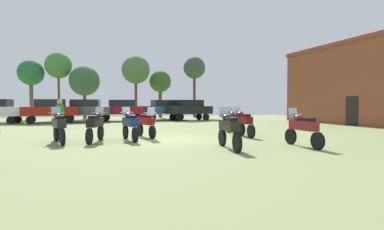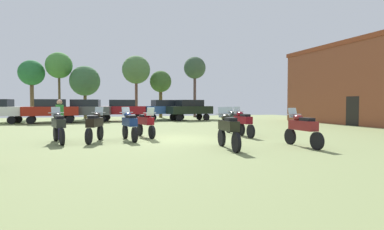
{
  "view_description": "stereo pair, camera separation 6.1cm",
  "coord_description": "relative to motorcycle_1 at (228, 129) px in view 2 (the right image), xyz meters",
  "views": [
    {
      "loc": [
        -3.33,
        -13.9,
        1.66
      ],
      "look_at": [
        2.95,
        5.67,
        0.9
      ],
      "focal_mm": 28.98,
      "sensor_mm": 36.0,
      "label": 1
    },
    {
      "loc": [
        -3.27,
        -13.92,
        1.66
      ],
      "look_at": [
        2.95,
        5.67,
        0.9
      ],
      "focal_mm": 28.98,
      "sensor_mm": 36.0,
      "label": 2
    }
  ],
  "objects": [
    {
      "name": "ground_plane",
      "position": [
        -1.34,
        3.7,
        -0.75
      ],
      "size": [
        44.0,
        52.0,
        0.02
      ],
      "color": "#788551"
    },
    {
      "name": "motorcycle_1",
      "position": [
        0.0,
        0.0,
        0.0
      ],
      "size": [
        0.62,
        2.3,
        1.51
      ],
      "rotation": [
        0.0,
        0.0,
        -0.1
      ],
      "color": "black",
      "rests_on": "ground"
    },
    {
      "name": "motorcycle_2",
      "position": [
        -6.02,
        3.69,
        -0.0
      ],
      "size": [
        0.79,
        2.24,
        1.5
      ],
      "rotation": [
        0.0,
        0.0,
        0.25
      ],
      "color": "black",
      "rests_on": "ground"
    },
    {
      "name": "motorcycle_3",
      "position": [
        2.62,
        4.99,
        -0.02
      ],
      "size": [
        0.62,
        2.24,
        1.47
      ],
      "rotation": [
        0.0,
        0.0,
        -0.01
      ],
      "color": "black",
      "rests_on": "ground"
    },
    {
      "name": "motorcycle_4",
      "position": [
        2.47,
        3.74,
        -0.01
      ],
      "size": [
        0.62,
        2.27,
        1.48
      ],
      "rotation": [
        0.0,
        0.0,
        0.0
      ],
      "color": "black",
      "rests_on": "ground"
    },
    {
      "name": "motorcycle_5",
      "position": [
        2.92,
        -0.33,
        -0.02
      ],
      "size": [
        0.62,
        2.23,
        1.47
      ],
      "rotation": [
        0.0,
        0.0,
        -0.01
      ],
      "color": "black",
      "rests_on": "ground"
    },
    {
      "name": "motorcycle_6",
      "position": [
        -2.21,
        4.82,
        -0.02
      ],
      "size": [
        0.74,
        2.21,
        1.46
      ],
      "rotation": [
        0.0,
        0.0,
        3.35
      ],
      "color": "black",
      "rests_on": "ground"
    },
    {
      "name": "motorcycle_8",
      "position": [
        -4.57,
        3.64,
        -0.01
      ],
      "size": [
        0.85,
        2.2,
        1.5
      ],
      "rotation": [
        0.0,
        0.0,
        -0.3
      ],
      "color": "black",
      "rests_on": "ground"
    },
    {
      "name": "motorcycle_9",
      "position": [
        -3.11,
        3.74,
        -0.01
      ],
      "size": [
        0.67,
        2.24,
        1.49
      ],
      "rotation": [
        0.0,
        0.0,
        0.15
      ],
      "color": "black",
      "rests_on": "ground"
    },
    {
      "name": "car_2",
      "position": [
        4.32,
        18.66,
        0.43
      ],
      "size": [
        4.55,
        2.51,
        2.0
      ],
      "rotation": [
        0.0,
        0.0,
        1.74
      ],
      "color": "black",
      "rests_on": "ground"
    },
    {
      "name": "car_3",
      "position": [
        -2.01,
        19.92,
        0.43
      ],
      "size": [
        4.45,
        2.21,
        2.0
      ],
      "rotation": [
        0.0,
        0.0,
        1.47
      ],
      "color": "black",
      "rests_on": "ground"
    },
    {
      "name": "car_4",
      "position": [
        -8.06,
        18.1,
        0.43
      ],
      "size": [
        4.45,
        2.19,
        2.0
      ],
      "rotation": [
        0.0,
        0.0,
        1.66
      ],
      "color": "black",
      "rests_on": "ground"
    },
    {
      "name": "car_5",
      "position": [
        -5.29,
        18.89,
        0.43
      ],
      "size": [
        4.53,
        2.45,
        2.0
      ],
      "rotation": [
        0.0,
        0.0,
        1.41
      ],
      "color": "black",
      "rests_on": "ground"
    },
    {
      "name": "car_6",
      "position": [
        2.16,
        20.15,
        0.43
      ],
      "size": [
        4.51,
        2.37,
        2.0
      ],
      "rotation": [
        0.0,
        0.0,
        1.71
      ],
      "color": "black",
      "rests_on": "ground"
    },
    {
      "name": "person_1",
      "position": [
        -6.11,
        5.14,
        0.33
      ],
      "size": [
        0.47,
        0.47,
        1.83
      ],
      "rotation": [
        0.0,
        0.0,
        4.11
      ],
      "color": "#2F2751",
      "rests_on": "ground"
    },
    {
      "name": "tree_2",
      "position": [
        -10.85,
        26.23,
        4.07
      ],
      "size": [
        2.66,
        2.66,
        6.23
      ],
      "color": "brown",
      "rests_on": "ground"
    },
    {
      "name": "tree_3",
      "position": [
        -0.03,
        24.94,
        4.65
      ],
      "size": [
        3.14,
        3.14,
        7.01
      ],
      "color": "brown",
      "rests_on": "ground"
    },
    {
      "name": "tree_4",
      "position": [
        -5.51,
        25.74,
        3.36
      ],
      "size": [
        3.26,
        3.26,
        5.76
      ],
      "color": "brown",
      "rests_on": "ground"
    },
    {
      "name": "tree_5",
      "position": [
        6.98,
        25.19,
        5.09
      ],
      "size": [
        2.62,
        2.62,
        7.25
      ],
      "color": "#4F3A37",
      "rests_on": "ground"
    },
    {
      "name": "tree_7",
      "position": [
        2.89,
        25.6,
        3.41
      ],
      "size": [
        2.52,
        2.52,
        5.49
      ],
      "color": "brown",
      "rests_on": "ground"
    },
    {
      "name": "tree_8",
      "position": [
        -8.14,
        25.97,
        4.97
      ],
      "size": [
        2.78,
        2.78,
        7.14
      ],
      "color": "brown",
      "rests_on": "ground"
    }
  ]
}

